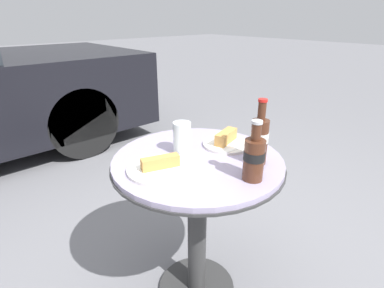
# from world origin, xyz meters

# --- Properties ---
(ground_plane) EXTENTS (30.00, 30.00, 0.00)m
(ground_plane) POSITION_xyz_m (0.00, 0.00, 0.00)
(ground_plane) COLOR slate
(bistro_table) EXTENTS (0.70, 0.70, 0.72)m
(bistro_table) POSITION_xyz_m (0.00, 0.00, 0.54)
(bistro_table) COLOR #333333
(bistro_table) RESTS_ON ground_plane
(cola_bottle_left) EXTENTS (0.07, 0.07, 0.26)m
(cola_bottle_left) POSITION_xyz_m (0.14, -0.19, 0.82)
(cola_bottle_left) COLOR #4C2819
(cola_bottle_left) RESTS_ON bistro_table
(cola_bottle_right) EXTENTS (0.07, 0.07, 0.22)m
(cola_bottle_right) POSITION_xyz_m (0.03, -0.25, 0.81)
(cola_bottle_right) COLOR #4C2819
(cola_bottle_right) RESTS_ON bistro_table
(drinking_glass) EXTENTS (0.07, 0.07, 0.13)m
(drinking_glass) POSITION_xyz_m (-0.01, 0.08, 0.78)
(drinking_glass) COLOR black
(drinking_glass) RESTS_ON bistro_table
(lunch_plate_near) EXTENTS (0.24, 0.24, 0.06)m
(lunch_plate_near) POSITION_xyz_m (-0.18, 0.02, 0.74)
(lunch_plate_near) COLOR silver
(lunch_plate_near) RESTS_ON bistro_table
(lunch_plate_far) EXTENTS (0.21, 0.21, 0.06)m
(lunch_plate_far) POSITION_xyz_m (0.18, 0.01, 0.74)
(lunch_plate_far) COLOR silver
(lunch_plate_far) RESTS_ON bistro_table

